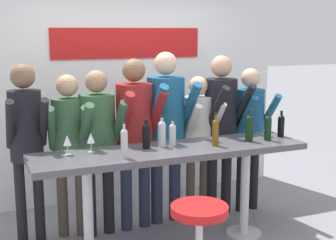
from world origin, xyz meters
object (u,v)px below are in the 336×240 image
object	(u,v)px
person_far_left	(26,133)
person_rightmost	(250,123)
person_far_right	(221,117)
wine_bottle_0	(268,127)
person_right	(198,131)
person_center	(135,126)
wine_glass_1	(91,139)
wine_bottle_3	(281,125)
person_left	(69,138)
wine_bottle_1	(162,132)
wine_bottle_6	(173,134)
wine_bottle_2	(124,142)
bar_stool	(199,233)
tasting_table	(172,163)
person_center_left	(98,135)
person_center_right	(166,119)
wine_bottle_4	(146,135)
wine_bottle_5	(215,131)
wine_bottle_7	(249,127)
wine_glass_0	(67,141)

from	to	relation	value
person_far_left	person_rightmost	distance (m)	2.43
person_far_right	wine_bottle_0	xyz separation A→B (m)	(0.18, -0.63, 0.00)
person_far_right	person_right	bearing A→B (deg)	167.62
person_center	wine_glass_1	world-z (taller)	person_center
person_far_left	wine_glass_1	bearing A→B (deg)	-42.43
wine_bottle_3	person_left	bearing A→B (deg)	163.27
wine_bottle_1	wine_bottle_6	distance (m)	0.10
wine_bottle_2	person_center	bearing A→B (deg)	64.91
wine_bottle_2	person_far_right	bearing A→B (deg)	28.35
bar_stool	person_right	size ratio (longest dim) A/B	0.45
tasting_table	person_center_left	size ratio (longest dim) A/B	1.54
person_center_right	person_rightmost	distance (m)	1.01
person_center	wine_bottle_6	size ratio (longest dim) A/B	6.93
person_left	wine_bottle_4	xyz separation A→B (m)	(0.61, -0.55, 0.09)
wine_bottle_5	wine_bottle_7	world-z (taller)	same
wine_bottle_2	bar_stool	bearing A→B (deg)	-55.25
tasting_table	person_rightmost	xyz separation A→B (m)	(1.20, 0.56, 0.18)
wine_bottle_0	wine_bottle_4	xyz separation A→B (m)	(-1.23, 0.15, -0.01)
bar_stool	person_center_left	xyz separation A→B (m)	(-0.47, 1.31, 0.57)
wine_bottle_3	person_far_right	bearing A→B (deg)	126.18
wine_glass_0	wine_bottle_7	bearing A→B (deg)	-5.16
person_far_left	person_right	size ratio (longest dim) A/B	1.11
person_right	person_rightmost	size ratio (longest dim) A/B	0.96
person_left	wine_bottle_7	size ratio (longest dim) A/B	5.18
person_right	wine_bottle_0	distance (m)	0.80
person_rightmost	wine_bottle_3	xyz separation A→B (m)	(0.03, -0.54, 0.08)
person_center_right	bar_stool	bearing A→B (deg)	-106.52
wine_bottle_1	tasting_table	bearing A→B (deg)	-57.60
person_far_right	wine_bottle_3	size ratio (longest dim) A/B	6.66
wine_bottle_3	bar_stool	bearing A→B (deg)	-149.30
wine_bottle_0	wine_bottle_2	xyz separation A→B (m)	(-1.52, -0.09, 0.00)
person_right	wine_bottle_6	world-z (taller)	person_right
wine_bottle_0	wine_bottle_2	world-z (taller)	wine_bottle_2
person_far_right	wine_glass_1	world-z (taller)	person_far_right
person_center_left	person_far_right	xyz separation A→B (m)	(1.39, 0.01, 0.08)
tasting_table	person_right	xyz separation A→B (m)	(0.56, 0.59, 0.14)
tasting_table	person_left	size ratio (longest dim) A/B	1.58
person_left	person_center_left	distance (m)	0.28
wine_bottle_3	wine_glass_0	world-z (taller)	wine_bottle_3
tasting_table	wine_bottle_6	world-z (taller)	wine_bottle_6
wine_bottle_3	person_center	bearing A→B (deg)	158.63
person_center_right	person_rightmost	world-z (taller)	person_center_right
person_right	wine_glass_1	size ratio (longest dim) A/B	8.94
tasting_table	wine_bottle_1	world-z (taller)	wine_bottle_1
wine_glass_0	person_center	bearing A→B (deg)	29.66
person_far_right	wine_bottle_6	world-z (taller)	person_far_right
person_center_left	wine_bottle_5	xyz separation A→B (m)	(0.98, -0.62, 0.08)
wine_bottle_6	person_center	bearing A→B (deg)	113.45
person_left	person_right	size ratio (longest dim) A/B	1.04
person_rightmost	wine_bottle_6	bearing A→B (deg)	-161.11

